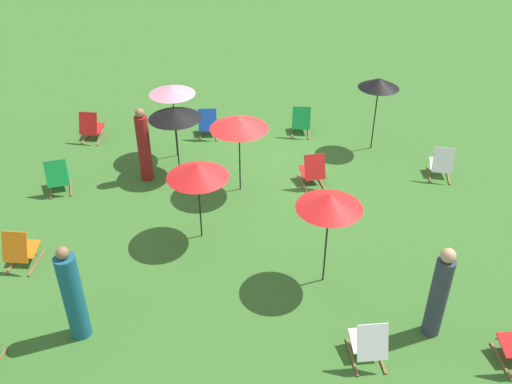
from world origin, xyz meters
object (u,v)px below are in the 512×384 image
Objects in this scene: deckchair_1 at (58,177)px; person_2 at (73,295)px; deckchair_4 at (301,122)px; deckchair_8 at (441,164)px; umbrella_3 at (239,122)px; deckchair_9 at (369,343)px; deckchair_0 at (313,171)px; umbrella_1 at (330,201)px; umbrella_2 at (172,90)px; deckchair_5 at (208,124)px; person_1 at (144,146)px; umbrella_0 at (197,171)px; umbrella_5 at (379,83)px; deckchair_2 at (20,250)px; umbrella_4 at (175,114)px; person_0 at (439,294)px; deckchair_3 at (91,127)px.

deckchair_1 is 4.64m from person_2.
deckchair_8 is (-3.05, 2.39, 0.00)m from deckchair_4.
deckchair_9 is at bearing 110.14° from umbrella_3.
deckchair_1 and deckchair_9 have the same top height.
deckchair_0 is 0.98× the size of deckchair_1.
deckchair_4 is 0.44× the size of umbrella_1.
person_2 is at bearing 78.35° from umbrella_2.
deckchair_5 is (2.48, -2.55, 0.00)m from deckchair_0.
deckchair_9 is 6.97m from person_1.
deckchair_8 is 6.08m from deckchair_9.
umbrella_0 is 0.89× the size of umbrella_5.
deckchair_8 is 7.01m from person_1.
deckchair_2 is 6.18m from deckchair_5.
person_2 is at bearing 137.15° from deckchair_2.
umbrella_1 reaches higher than deckchair_0.
deckchair_9 is 0.44× the size of umbrella_2.
umbrella_0 is (0.06, 4.39, 1.20)m from deckchair_5.
deckchair_1 is at bearing 13.66° from deckchair_8.
person_1 is (1.35, -2.31, -0.71)m from umbrella_0.
umbrella_4 is (-2.69, -0.70, 1.18)m from deckchair_1.
deckchair_4 is 0.43× the size of umbrella_5.
umbrella_4 is (6.24, -0.58, 1.18)m from deckchair_8.
umbrella_0 is at bearing 101.86° from umbrella_2.
umbrella_3 reaches higher than person_0.
person_1 is (-1.95, -0.44, 0.50)m from deckchair_1.
deckchair_4 is at bearing -69.99° from person_1.
umbrella_5 reaches higher than person_2.
umbrella_5 is (-2.03, -4.96, 0.03)m from umbrella_1.
deckchair_8 is at bearing -154.99° from deckchair_2.
umbrella_3 is at bearing -112.91° from person_1.
deckchair_4 is 5.22m from umbrella_0.
deckchair_3 is 0.44× the size of umbrella_1.
umbrella_2 is at bearing 1.48° from umbrella_5.
deckchair_5 is 0.44× the size of umbrella_2.
umbrella_5 is (-7.71, -4.23, 1.43)m from deckchair_2.
umbrella_0 reaches higher than deckchair_4.
umbrella_0 reaches higher than deckchair_9.
deckchair_8 is at bearing 156.56° from deckchair_5.
person_1 is at bearing -56.99° from deckchair_9.
umbrella_4 is at bearing -78.56° from person_1.
umbrella_3 is at bearing -72.51° from deckchair_9.
umbrella_0 is at bearing 134.67° from deckchair_3.
deckchair_4 is 0.45× the size of umbrella_3.
deckchair_3 is at bearing -109.75° from deckchair_1.
umbrella_2 is at bearing 0.58° from deckchair_8.
umbrella_5 reaches higher than deckchair_8.
person_0 is (-6.92, 7.16, 0.48)m from deckchair_3.
deckchair_8 is 0.46× the size of person_2.
umbrella_0 is 0.90× the size of umbrella_1.
umbrella_3 is 1.06× the size of person_0.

